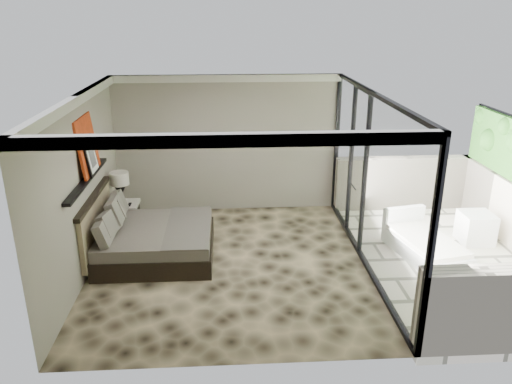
{
  "coord_description": "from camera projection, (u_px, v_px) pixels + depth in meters",
  "views": [
    {
      "loc": [
        -0.01,
        -7.36,
        3.96
      ],
      "look_at": [
        0.46,
        0.4,
        1.12
      ],
      "focal_mm": 35.0,
      "sensor_mm": 36.0,
      "label": 1
    }
  ],
  "objects": [
    {
      "name": "lounger",
      "position": [
        424.0,
        245.0,
        8.52
      ],
      "size": [
        1.1,
        1.72,
        0.62
      ],
      "rotation": [
        0.0,
        0.0,
        0.21
      ],
      "color": "silver",
      "rests_on": "terrace_slab"
    },
    {
      "name": "back_wall",
      "position": [
        227.0,
        145.0,
        10.12
      ],
      "size": [
        4.5,
        0.02,
        2.8
      ],
      "primitive_type": "cube",
      "color": "gray",
      "rests_on": "floor"
    },
    {
      "name": "bed",
      "position": [
        150.0,
        239.0,
        8.44
      ],
      "size": [
        1.95,
        1.89,
        1.08
      ],
      "color": "black",
      "rests_on": "floor"
    },
    {
      "name": "abstract_canvas",
      "position": [
        87.0,
        145.0,
        7.81
      ],
      "size": [
        0.13,
        0.9,
        0.9
      ],
      "primitive_type": "cube",
      "rotation": [
        0.0,
        -0.1,
        0.0
      ],
      "color": "#A64C0E",
      "rests_on": "picture_ledge"
    },
    {
      "name": "framed_print",
      "position": [
        90.0,
        156.0,
        7.79
      ],
      "size": [
        0.11,
        0.5,
        0.6
      ],
      "primitive_type": "cube",
      "rotation": [
        0.0,
        -0.14,
        0.0
      ],
      "color": "black",
      "rests_on": "picture_ledge"
    },
    {
      "name": "nightstand",
      "position": [
        125.0,
        215.0,
        9.55
      ],
      "size": [
        0.66,
        0.66,
        0.53
      ],
      "primitive_type": "cube",
      "rotation": [
        0.0,
        0.0,
        -0.29
      ],
      "color": "black",
      "rests_on": "floor"
    },
    {
      "name": "picture_ledge",
      "position": [
        87.0,
        179.0,
        7.72
      ],
      "size": [
        0.12,
        2.2,
        0.05
      ],
      "primitive_type": "cube",
      "color": "black",
      "rests_on": "left_wall"
    },
    {
      "name": "floor",
      "position": [
        230.0,
        264.0,
        8.26
      ],
      "size": [
        5.0,
        5.0,
        0.0
      ],
      "primitive_type": "plane",
      "color": "black",
      "rests_on": "ground"
    },
    {
      "name": "ottoman",
      "position": [
        476.0,
        228.0,
        8.99
      ],
      "size": [
        0.55,
        0.55,
        0.55
      ],
      "primitive_type": "cube",
      "rotation": [
        0.0,
        0.0,
        -0.01
      ],
      "color": "white",
      "rests_on": "terrace_slab"
    },
    {
      "name": "left_wall",
      "position": [
        82.0,
        188.0,
        7.65
      ],
      "size": [
        0.02,
        5.0,
        2.8
      ],
      "primitive_type": "cube",
      "color": "gray",
      "rests_on": "floor"
    },
    {
      "name": "glass_wall",
      "position": [
        370.0,
        182.0,
        7.91
      ],
      "size": [
        0.08,
        5.0,
        2.8
      ],
      "primitive_type": "cube",
      "color": "white",
      "rests_on": "floor"
    },
    {
      "name": "table_lamp",
      "position": [
        120.0,
        184.0,
        9.27
      ],
      "size": [
        0.35,
        0.35,
        0.63
      ],
      "color": "black",
      "rests_on": "nightstand"
    },
    {
      "name": "terrace_slab",
      "position": [
        450.0,
        261.0,
        8.5
      ],
      "size": [
        3.0,
        5.0,
        0.12
      ],
      "primitive_type": "cube",
      "color": "beige",
      "rests_on": "ground"
    },
    {
      "name": "ceiling",
      "position": [
        226.0,
        95.0,
        7.3
      ],
      "size": [
        4.5,
        5.0,
        0.02
      ],
      "primitive_type": "cube",
      "color": "silver",
      "rests_on": "back_wall"
    }
  ]
}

